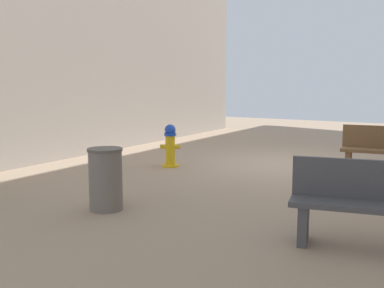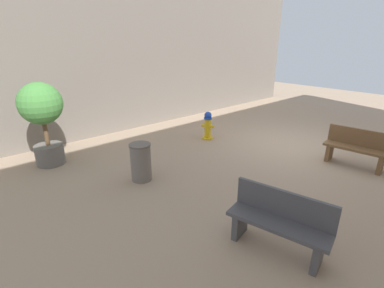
% 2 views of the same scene
% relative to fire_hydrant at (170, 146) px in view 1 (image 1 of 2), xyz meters
% --- Properties ---
extents(ground_plane, '(23.40, 23.40, 0.00)m').
position_rel_fire_hydrant_xyz_m(ground_plane, '(-2.13, -1.49, -0.46)').
color(ground_plane, tan).
extents(fire_hydrant, '(0.42, 0.41, 0.91)m').
position_rel_fire_hydrant_xyz_m(fire_hydrant, '(0.00, 0.00, 0.00)').
color(fire_hydrant, gold).
rests_on(fire_hydrant, ground_plane).
extents(bench_near, '(1.52, 0.61, 0.95)m').
position_rel_fire_hydrant_xyz_m(bench_near, '(-3.99, -1.38, 0.03)').
color(bench_near, brown).
rests_on(bench_near, ground_plane).
extents(bench_far, '(1.59, 0.76, 0.95)m').
position_rel_fire_hydrant_xyz_m(bench_far, '(-4.40, 2.81, 0.03)').
color(bench_far, '#4C4C51').
rests_on(bench_far, ground_plane).
extents(trash_bin, '(0.49, 0.49, 0.88)m').
position_rel_fire_hydrant_xyz_m(trash_bin, '(-1.03, 3.16, -0.01)').
color(trash_bin, slate).
rests_on(trash_bin, ground_plane).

